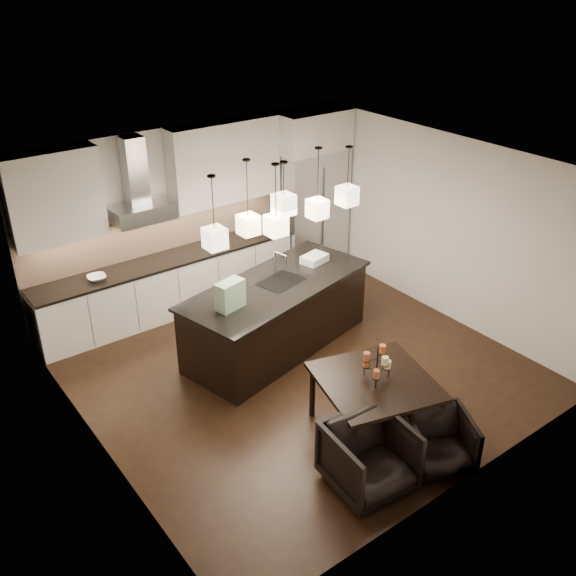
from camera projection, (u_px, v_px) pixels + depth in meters
floor at (297, 368)px, 8.79m from camera, size 5.50×5.50×0.02m
ceiling at (298, 169)px, 7.48m from camera, size 5.50×5.50×0.02m
wall_back at (191, 213)px, 10.09m from camera, size 5.50×0.02×2.80m
wall_front at (472, 380)px, 6.18m from camera, size 5.50×0.02×2.80m
wall_left at (88, 348)px, 6.67m from camera, size 0.02×5.50×2.80m
wall_right at (443, 227)px, 9.60m from camera, size 0.02×5.50×2.80m
refrigerator at (310, 211)px, 11.09m from camera, size 1.20×0.72×2.15m
fridge_panel at (311, 130)px, 10.43m from camera, size 1.26×0.72×0.65m
lower_cabinets at (170, 286)px, 9.97m from camera, size 4.21×0.62×0.88m
countertop at (168, 259)px, 9.76m from camera, size 4.21×0.66×0.04m
backsplash at (157, 233)px, 9.82m from camera, size 4.21×0.02×0.63m
upper_cab_left at (54, 197)px, 8.48m from camera, size 1.25×0.35×1.25m
upper_cab_right at (225, 162)px, 9.89m from camera, size 1.85×0.35×1.25m
hood_canopy at (142, 212)px, 9.25m from camera, size 0.90×0.52×0.24m
hood_chimney at (134, 170)px, 9.05m from camera, size 0.30×0.28×0.96m
fruit_bowl at (97, 278)px, 9.10m from camera, size 0.29×0.29×0.06m
island_body at (277, 317)px, 9.05m from camera, size 2.94×1.69×0.97m
island_top at (276, 285)px, 8.82m from camera, size 3.04×1.80×0.04m
faucet at (275, 265)px, 8.85m from camera, size 0.17×0.28×0.42m
tote_bag at (230, 295)px, 8.12m from camera, size 0.41×0.28×0.38m
food_container at (314, 259)px, 9.38m from camera, size 0.42×0.34×0.11m
dining_table at (374, 406)px, 7.45m from camera, size 1.53×1.53×0.75m
candelabra at (377, 364)px, 7.18m from camera, size 0.44×0.44×0.44m
candle_a at (388, 364)px, 7.24m from camera, size 0.09×0.09×0.10m
candle_b at (366, 363)px, 7.27m from camera, size 0.09×0.09×0.10m
candle_c at (376, 374)px, 7.07m from camera, size 0.09×0.09×0.10m
candle_d at (383, 349)px, 7.23m from camera, size 0.09×0.09×0.10m
candle_e at (367, 357)px, 7.09m from camera, size 0.09×0.09×0.10m
candle_f at (385, 361)px, 7.02m from camera, size 0.09×0.09×0.10m
armchair_left at (369, 457)px, 6.68m from camera, size 0.90×0.92×0.76m
armchair_right at (439, 441)px, 6.99m from camera, size 0.93×0.94×0.64m
pendant_a at (215, 238)px, 7.66m from camera, size 0.24×0.24×0.26m
pendant_b at (248, 225)px, 8.26m from camera, size 0.24×0.24×0.26m
pendant_c at (284, 204)px, 8.04m from camera, size 0.24×0.24×0.26m
pendant_d at (317, 209)px, 8.73m from camera, size 0.24×0.24×0.26m
pendant_e at (347, 196)px, 8.70m from camera, size 0.24×0.24×0.26m
pendant_f at (276, 225)px, 8.08m from camera, size 0.24×0.24×0.26m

